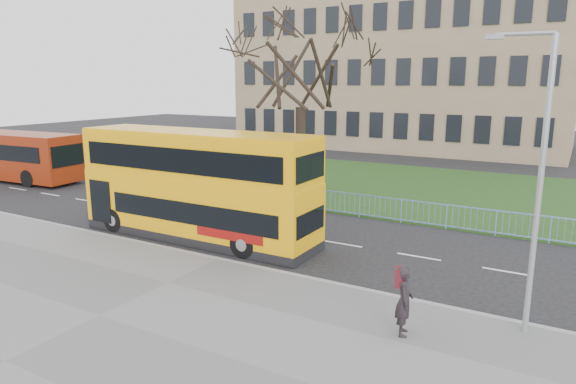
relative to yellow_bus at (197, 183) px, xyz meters
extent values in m
plane|color=black|center=(2.44, -0.31, -2.30)|extent=(120.00, 120.00, 0.00)
cube|color=slate|center=(2.44, -7.06, -2.24)|extent=(80.00, 10.50, 0.12)
cube|color=gray|center=(2.44, -1.86, -2.23)|extent=(80.00, 0.20, 0.14)
cube|color=#1D3A15|center=(2.44, 13.99, -2.26)|extent=(80.00, 15.40, 0.08)
cube|color=#826B52|center=(-2.56, 34.69, 4.70)|extent=(30.00, 15.00, 14.00)
cube|color=#FEAD0A|center=(0.00, 0.01, -0.99)|extent=(10.23, 2.46, 1.90)
cube|color=#FEAD0A|center=(0.00, 0.01, 0.12)|extent=(10.23, 2.46, 0.33)
cube|color=#FEAD0A|center=(0.00, 0.01, 1.13)|extent=(10.18, 2.41, 1.70)
cube|color=black|center=(0.59, -1.21, -0.92)|extent=(7.89, 0.06, 0.83)
cube|color=black|center=(0.00, -1.19, 1.05)|extent=(9.40, 0.06, 0.92)
cylinder|color=black|center=(-3.65, -1.09, -1.79)|extent=(1.01, 0.27, 1.01)
cylinder|color=black|center=(2.97, -1.08, -1.79)|extent=(1.01, 0.27, 1.01)
cube|color=maroon|center=(-19.23, 3.80, -0.67)|extent=(11.74, 3.48, 2.84)
cylinder|color=black|center=(-15.46, 2.87, -1.77)|extent=(1.07, 0.35, 1.05)
imported|color=black|center=(9.80, -4.00, -1.30)|extent=(0.59, 0.74, 1.76)
cylinder|color=#95989D|center=(12.41, -2.34, 1.42)|extent=(0.14, 0.14, 7.19)
cylinder|color=#95989D|center=(11.78, -2.38, 5.01)|extent=(1.26, 0.17, 0.09)
cube|color=#95989D|center=(11.16, -2.42, 4.97)|extent=(0.41, 0.19, 0.11)
camera|label=1|loc=(13.17, -15.55, 3.97)|focal=32.00mm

